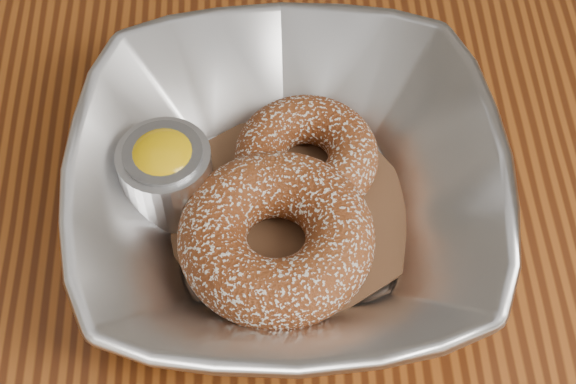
{
  "coord_description": "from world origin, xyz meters",
  "views": [
    {
      "loc": [
        -0.1,
        -0.25,
        1.21
      ],
      "look_at": [
        -0.09,
        0.03,
        0.78
      ],
      "focal_mm": 55.0,
      "sensor_mm": 36.0,
      "label": 1
    }
  ],
  "objects_px": {
    "table": "(423,333)",
    "serving_bowl": "(288,191)",
    "donut_back": "(306,156)",
    "donut_front": "(276,237)",
    "ramekin": "(166,172)"
  },
  "relations": [
    {
      "from": "table",
      "to": "serving_bowl",
      "type": "xyz_separation_m",
      "value": [
        -0.09,
        0.03,
        0.13
      ]
    },
    {
      "from": "table",
      "to": "donut_front",
      "type": "height_order",
      "value": "donut_front"
    },
    {
      "from": "donut_back",
      "to": "serving_bowl",
      "type": "bearing_deg",
      "value": -113.05
    },
    {
      "from": "serving_bowl",
      "to": "donut_front",
      "type": "bearing_deg",
      "value": -104.38
    },
    {
      "from": "donut_back",
      "to": "ramekin",
      "type": "bearing_deg",
      "value": -169.69
    },
    {
      "from": "serving_bowl",
      "to": "donut_back",
      "type": "xyz_separation_m",
      "value": [
        0.01,
        0.03,
        -0.01
      ]
    },
    {
      "from": "ramekin",
      "to": "serving_bowl",
      "type": "bearing_deg",
      "value": -11.06
    },
    {
      "from": "table",
      "to": "ramekin",
      "type": "distance_m",
      "value": 0.22
    },
    {
      "from": "ramekin",
      "to": "donut_back",
      "type": "bearing_deg",
      "value": 10.31
    },
    {
      "from": "donut_front",
      "to": "ramekin",
      "type": "xyz_separation_m",
      "value": [
        -0.06,
        0.04,
        0.0
      ]
    },
    {
      "from": "donut_back",
      "to": "ramekin",
      "type": "xyz_separation_m",
      "value": [
        -0.08,
        -0.02,
        0.01
      ]
    },
    {
      "from": "ramekin",
      "to": "donut_front",
      "type": "bearing_deg",
      "value": -35.04
    },
    {
      "from": "donut_back",
      "to": "donut_front",
      "type": "relative_size",
      "value": 0.78
    },
    {
      "from": "serving_bowl",
      "to": "donut_front",
      "type": "relative_size",
      "value": 2.25
    },
    {
      "from": "serving_bowl",
      "to": "donut_back",
      "type": "bearing_deg",
      "value": 66.95
    }
  ]
}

